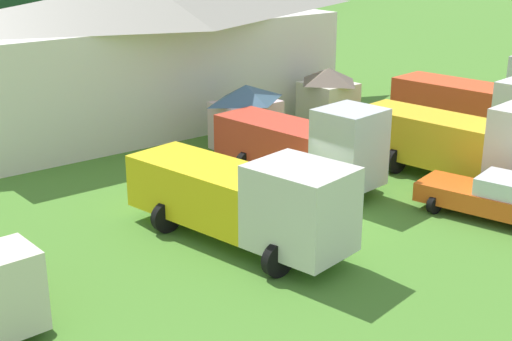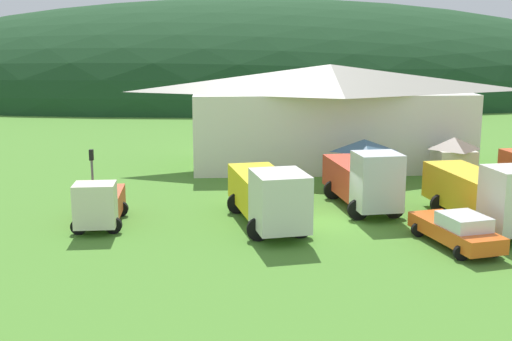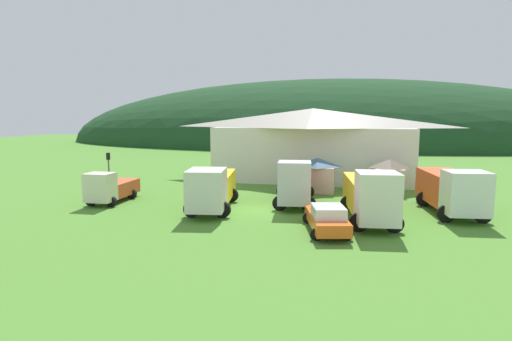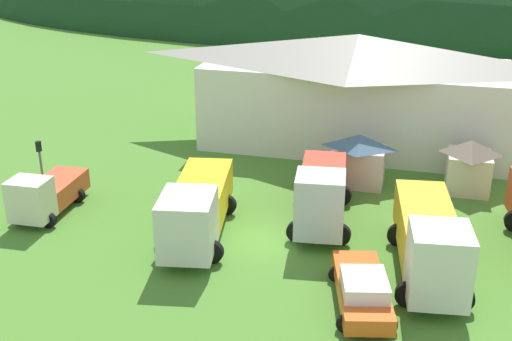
{
  "view_description": "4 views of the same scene",
  "coord_description": "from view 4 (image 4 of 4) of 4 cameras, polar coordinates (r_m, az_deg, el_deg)",
  "views": [
    {
      "loc": [
        -16.46,
        -17.7,
        10.02
      ],
      "look_at": [
        -1.5,
        1.07,
        1.81
      ],
      "focal_mm": 49.93,
      "sensor_mm": 36.0,
      "label": 1
    },
    {
      "loc": [
        -5.52,
        -32.52,
        9.5
      ],
      "look_at": [
        -3.63,
        3.27,
        2.11
      ],
      "focal_mm": 45.83,
      "sensor_mm": 36.0,
      "label": 2
    },
    {
      "loc": [
        6.51,
        -28.06,
        6.79
      ],
      "look_at": [
        -1.06,
        3.98,
        2.34
      ],
      "focal_mm": 28.8,
      "sensor_mm": 36.0,
      "label": 3
    },
    {
      "loc": [
        6.73,
        -26.74,
        14.88
      ],
      "look_at": [
        -1.34,
        3.49,
        2.18
      ],
      "focal_mm": 45.05,
      "sensor_mm": 36.0,
      "label": 4
    }
  ],
  "objects": [
    {
      "name": "traffic_light_west",
      "position": [
        35.37,
        -18.51,
        0.22
      ],
      "size": [
        0.2,
        0.32,
        3.87
      ],
      "color": "#4C4C51",
      "rests_on": "ground"
    },
    {
      "name": "traffic_cone_near_pickup",
      "position": [
        35.2,
        -4.29,
        -2.99
      ],
      "size": [
        0.36,
        0.36,
        0.5
      ],
      "primitive_type": "cone",
      "color": "orange",
      "rests_on": "ground"
    },
    {
      "name": "forested_hill_backdrop",
      "position": [
        102.56,
        11.34,
        13.33
      ],
      "size": [
        134.37,
        60.0,
        30.76
      ],
      "primitive_type": "ellipsoid",
      "color": "#193D1E",
      "rests_on": "ground"
    },
    {
      "name": "play_shed_pink",
      "position": [
        37.49,
        9.1,
        1.02
      ],
      "size": [
        3.19,
        2.3,
        3.06
      ],
      "color": "beige",
      "rests_on": "ground"
    },
    {
      "name": "tow_truck_silver",
      "position": [
        32.45,
        5.84,
        -1.99
      ],
      "size": [
        3.62,
        7.77,
        3.55
      ],
      "rotation": [
        0.0,
        0.0,
        -1.45
      ],
      "color": "silver",
      "rests_on": "ground"
    },
    {
      "name": "play_shed_cream",
      "position": [
        38.17,
        18.39,
        0.48
      ],
      "size": [
        2.56,
        2.73,
        3.03
      ],
      "color": "beige",
      "rests_on": "ground"
    },
    {
      "name": "flatbed_truck_yellow",
      "position": [
        30.94,
        -5.31,
        -3.28
      ],
      "size": [
        4.03,
        8.68,
        3.24
      ],
      "rotation": [
        0.0,
        0.0,
        -1.4
      ],
      "color": "silver",
      "rests_on": "ground"
    },
    {
      "name": "heavy_rig_striped",
      "position": [
        28.7,
        15.19,
        -6.0
      ],
      "size": [
        3.8,
        8.71,
        3.54
      ],
      "rotation": [
        0.0,
        0.0,
        -1.44
      ],
      "color": "silver",
      "rests_on": "ground"
    },
    {
      "name": "service_pickup_orange",
      "position": [
        26.44,
        9.41,
        -10.36
      ],
      "size": [
        3.13,
        5.54,
        1.66
      ],
      "rotation": [
        0.0,
        0.0,
        -1.33
      ],
      "color": "orange",
      "rests_on": "ground"
    },
    {
      "name": "light_truck_cream",
      "position": [
        35.19,
        -18.22,
        -1.98
      ],
      "size": [
        2.6,
        5.26,
        2.53
      ],
      "rotation": [
        0.0,
        0.0,
        -1.53
      ],
      "color": "beige",
      "rests_on": "ground"
    },
    {
      "name": "ground_plane",
      "position": [
        31.34,
        0.73,
        -6.27
      ],
      "size": [
        200.0,
        200.0,
        0.0
      ],
      "primitive_type": "plane",
      "color": "#4C842D"
    },
    {
      "name": "depot_building",
      "position": [
        43.51,
        8.84,
        7.16
      ],
      "size": [
        21.36,
        8.72,
        7.49
      ],
      "color": "white",
      "rests_on": "ground"
    }
  ]
}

